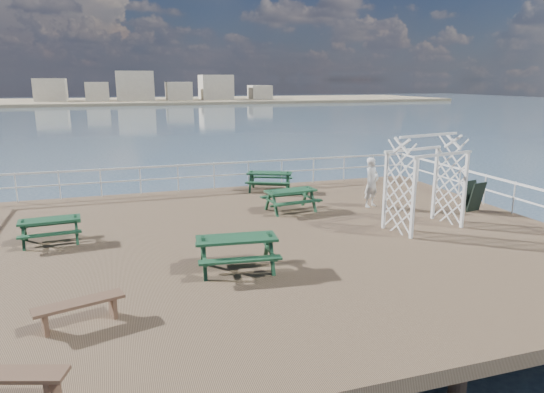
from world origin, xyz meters
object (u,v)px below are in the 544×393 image
(picnic_table_a, at_px, (50,225))
(picnic_table_c, at_px, (291,196))
(flat_bench_near, at_px, (79,307))
(flat_bench_far, at_px, (7,380))
(trellis_arbor, at_px, (425,187))
(picnic_table_d, at_px, (237,246))
(picnic_table_b, at_px, (270,177))
(person, at_px, (372,182))

(picnic_table_a, bearing_deg, picnic_table_c, 4.20)
(flat_bench_near, height_order, flat_bench_far, flat_bench_far)
(trellis_arbor, bearing_deg, flat_bench_far, -164.58)
(picnic_table_d, bearing_deg, picnic_table_c, 62.72)
(picnic_table_b, distance_m, picnic_table_d, 8.45)
(picnic_table_a, height_order, picnic_table_b, picnic_table_b)
(picnic_table_b, height_order, picnic_table_c, picnic_table_b)
(flat_bench_near, relative_size, flat_bench_far, 0.97)
(picnic_table_c, xyz_separation_m, picnic_table_d, (-3.02, -4.61, 0.05))
(picnic_table_b, height_order, picnic_table_d, picnic_table_d)
(picnic_table_a, xyz_separation_m, picnic_table_b, (7.71, 4.32, 0.06))
(picnic_table_c, xyz_separation_m, flat_bench_far, (-7.22, -8.41, -0.19))
(picnic_table_a, height_order, flat_bench_near, picnic_table_a)
(picnic_table_a, bearing_deg, picnic_table_b, 24.83)
(person, bearing_deg, picnic_table_a, 158.40)
(picnic_table_a, distance_m, trellis_arbor, 10.84)
(picnic_table_b, relative_size, flat_bench_far, 1.32)
(picnic_table_c, distance_m, trellis_arbor, 4.48)
(picnic_table_d, distance_m, trellis_arbor, 6.42)
(picnic_table_a, xyz_separation_m, flat_bench_far, (0.24, -7.28, -0.14))
(flat_bench_near, distance_m, person, 11.10)
(flat_bench_far, distance_m, person, 12.98)
(picnic_table_d, distance_m, flat_bench_near, 3.81)
(picnic_table_b, xyz_separation_m, flat_bench_far, (-7.46, -11.60, -0.20))
(picnic_table_a, distance_m, flat_bench_near, 5.31)
(flat_bench_near, bearing_deg, picnic_table_d, 10.91)
(picnic_table_d, height_order, flat_bench_far, picnic_table_d)
(trellis_arbor, relative_size, person, 1.62)
(picnic_table_b, relative_size, picnic_table_d, 1.09)
(flat_bench_near, bearing_deg, picnic_table_a, 85.43)
(person, bearing_deg, flat_bench_near, -173.27)
(picnic_table_a, relative_size, picnic_table_d, 0.83)
(picnic_table_a, xyz_separation_m, flat_bench_near, (1.05, -5.20, -0.15))
(flat_bench_near, relative_size, trellis_arbor, 0.57)
(person, bearing_deg, picnic_table_b, 101.24)
(picnic_table_c, relative_size, flat_bench_near, 1.14)
(flat_bench_far, relative_size, person, 0.96)
(person, bearing_deg, picnic_table_d, -170.24)
(picnic_table_a, height_order, picnic_table_c, picnic_table_c)
(picnic_table_b, xyz_separation_m, person, (2.67, -3.51, 0.33))
(picnic_table_d, bearing_deg, picnic_table_a, 147.95)
(picnic_table_a, distance_m, picnic_table_c, 7.55)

